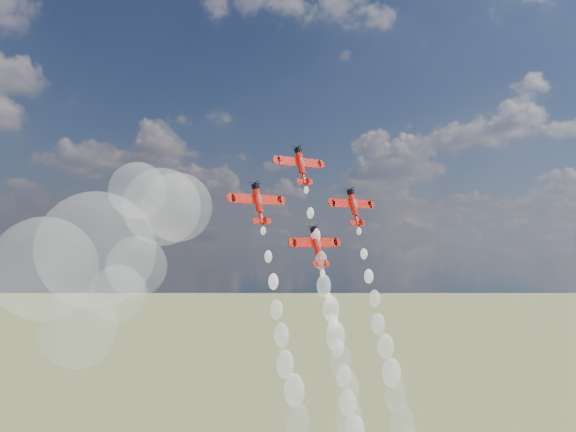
{
  "coord_description": "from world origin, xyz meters",
  "views": [
    {
      "loc": [
        -94.34,
        -94.68,
        91.87
      ],
      "look_at": [
        -11.63,
        14.12,
        96.64
      ],
      "focal_mm": 38.0,
      "sensor_mm": 36.0,
      "label": 1
    }
  ],
  "objects_px": {
    "plane_lead": "(301,165)",
    "plane_left": "(258,202)",
    "plane_right": "(354,206)",
    "plane_slot": "(317,246)"
  },
  "relations": [
    {
      "from": "plane_left",
      "to": "plane_lead",
      "type": "bearing_deg",
      "value": 11.72
    },
    {
      "from": "plane_right",
      "to": "plane_left",
      "type": "bearing_deg",
      "value": 180.0
    },
    {
      "from": "plane_lead",
      "to": "plane_left",
      "type": "bearing_deg",
      "value": -168.28
    },
    {
      "from": "plane_lead",
      "to": "plane_right",
      "type": "relative_size",
      "value": 1.0
    },
    {
      "from": "plane_slot",
      "to": "plane_lead",
      "type": "bearing_deg",
      "value": 90.0
    },
    {
      "from": "plane_lead",
      "to": "plane_left",
      "type": "xyz_separation_m",
      "value": [
        -14.14,
        -2.93,
        -9.45
      ]
    },
    {
      "from": "plane_lead",
      "to": "plane_right",
      "type": "distance_m",
      "value": 17.26
    },
    {
      "from": "plane_left",
      "to": "plane_right",
      "type": "bearing_deg",
      "value": 0.0
    },
    {
      "from": "plane_lead",
      "to": "plane_left",
      "type": "distance_m",
      "value": 17.26
    },
    {
      "from": "plane_left",
      "to": "plane_slot",
      "type": "bearing_deg",
      "value": -11.72
    }
  ]
}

